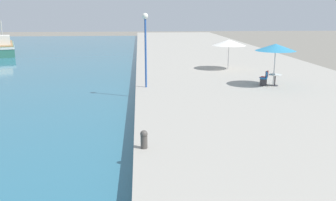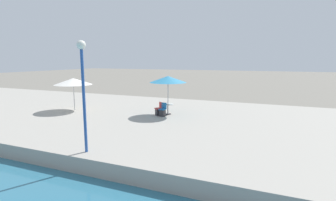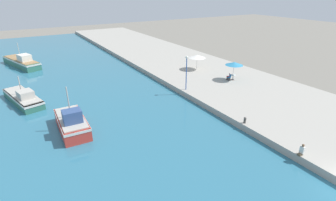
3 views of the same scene
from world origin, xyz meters
name	(u,v)px [view 1 (image 1 of 3)]	position (x,y,z in m)	size (l,w,h in m)	color
quay_promenade	(212,60)	(8.00, 37.00, 0.37)	(16.00, 90.00, 0.74)	#A39E93
fishing_boat_far	(3,47)	(-17.12, 47.79, 0.88)	(5.74, 10.86, 4.25)	#33705B
cafe_umbrella_pink	(276,47)	(8.78, 20.90, 3.20)	(2.53, 2.53, 2.69)	#B7B7B7
cafe_umbrella_white	(229,43)	(7.53, 28.05, 2.92)	(2.76, 2.76, 2.43)	#B7B7B7
cafe_table	(275,78)	(8.90, 20.96, 1.27)	(0.80, 0.80, 0.74)	#333338
cafe_chair_left	(264,80)	(8.34, 21.42, 1.06)	(0.59, 0.58, 0.91)	#2D2D33
cafe_chair_right	(263,81)	(8.18, 21.05, 1.06)	(0.48, 0.45, 0.91)	#2D2D33
mooring_bollard	(144,139)	(0.37, 10.38, 1.09)	(0.26, 0.26, 0.65)	#4C4742
lamppost	(145,38)	(0.66, 21.17, 3.83)	(0.36, 0.36, 4.56)	#28519E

